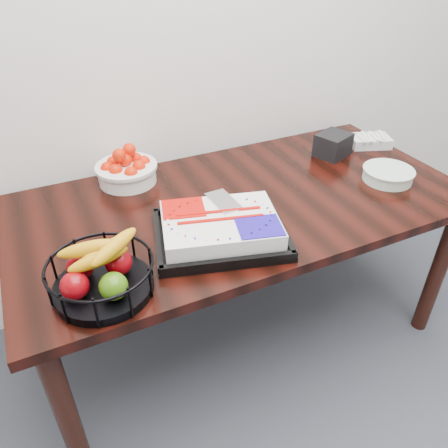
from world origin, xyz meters
name	(u,v)px	position (x,y,z in m)	size (l,w,h in m)	color
table	(242,217)	(0.00, 2.00, 0.66)	(1.80, 0.90, 0.75)	black
cake_tray	(220,228)	(-0.19, 1.80, 0.79)	(0.53, 0.46, 0.09)	black
tangerine_bowl	(126,167)	(-0.38, 2.33, 0.82)	(0.26, 0.26, 0.16)	white
fruit_basket	(101,274)	(-0.62, 1.71, 0.82)	(0.31, 0.31, 0.17)	black
plate_stack	(388,175)	(0.63, 1.87, 0.78)	(0.21, 0.21, 0.05)	white
fork_bag	(370,141)	(0.80, 2.18, 0.78)	(0.22, 0.18, 0.06)	silver
napkin_box	(333,145)	(0.57, 2.17, 0.80)	(0.15, 0.13, 0.11)	black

